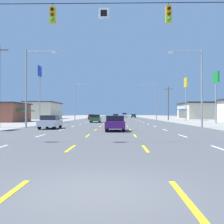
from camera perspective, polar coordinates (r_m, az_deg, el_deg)
ground_plane at (r=71.88m, az=0.74°, el=-1.66°), size 572.00×572.00×0.00m
lot_apron_left at (r=76.17m, az=-18.22°, el=-1.56°), size 28.00×440.00×0.01m
lot_apron_right at (r=75.88m, az=19.79°, el=-1.56°), size 28.00×440.00×0.01m
lane_markings at (r=110.38m, az=0.87°, el=-1.20°), size 10.64×227.60×0.01m
signal_span_wire at (r=15.95m, az=-0.53°, el=12.49°), size 26.23×0.53×8.76m
sedan_center_turn_nearest at (r=26.12m, az=0.65°, el=-2.29°), size 1.80×4.50×1.46m
sedan_far_left_near at (r=30.80m, az=-12.63°, el=-1.98°), size 1.80×4.50×1.46m
sedan_inner_left_mid at (r=51.27m, az=-3.45°, el=-1.34°), size 1.80×4.50×1.46m
sedan_far_left_midfar at (r=80.07m, az=-4.23°, el=-0.98°), size 1.80×4.50×1.46m
hatchback_center_turn_far at (r=88.58m, az=0.76°, el=-0.90°), size 1.72×3.90×1.54m
hatchback_center_turn_farther at (r=103.16m, az=0.85°, el=-0.82°), size 1.72×3.90×1.54m
sedan_far_right_farthest at (r=111.44m, az=4.45°, el=-0.80°), size 1.80×4.50×1.46m
suv_inner_right_distant_a at (r=119.75m, az=2.57°, el=-0.64°), size 1.98×4.90×1.98m
storefront_left_row_2 at (r=90.02m, az=-13.85°, el=0.30°), size 8.65×17.31×5.25m
storefront_right_row_2 at (r=91.60m, az=17.20°, el=0.28°), size 10.92×16.44×5.18m
pole_sign_left_row_1 at (r=53.86m, az=-14.71°, el=6.33°), size 0.24×1.84×10.60m
pole_sign_right_row_1 at (r=49.72m, az=20.66°, el=5.64°), size 0.24×2.71×8.67m
pole_sign_right_row_2 at (r=67.33m, az=15.00°, el=4.96°), size 0.24×2.48×10.11m
streetlight_left_row_0 at (r=33.56m, az=-16.75°, el=5.85°), size 3.64×0.26×9.11m
streetlight_right_row_0 at (r=33.29m, az=17.43°, el=5.90°), size 3.85×0.26×9.06m
streetlight_left_row_1 at (r=69.39m, az=-7.38°, el=2.67°), size 3.73×0.26×9.15m
streetlight_right_row_1 at (r=69.26m, az=8.82°, el=2.64°), size 3.93×0.26×9.02m
utility_pole_right_row_1 at (r=70.88m, az=11.57°, el=1.90°), size 2.20×0.26×8.45m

